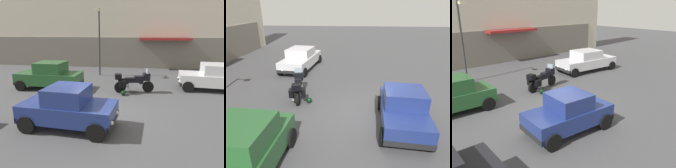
# 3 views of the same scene
# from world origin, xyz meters

# --- Properties ---
(ground_plane) EXTENTS (80.00, 80.00, 0.00)m
(ground_plane) POSITION_xyz_m (0.00, 0.00, 0.00)
(ground_plane) COLOR #424244
(motorcycle) EXTENTS (2.24, 0.98, 1.36)m
(motorcycle) POSITION_xyz_m (1.38, 3.22, 0.62)
(motorcycle) COLOR black
(motorcycle) RESTS_ON ground
(helmet) EXTENTS (0.28, 0.28, 0.28)m
(helmet) POSITION_xyz_m (0.87, 2.58, 0.14)
(helmet) COLOR black
(helmet) RESTS_ON ground
(car_hatchback_near) EXTENTS (3.92, 1.91, 1.64)m
(car_hatchback_near) POSITION_xyz_m (-3.65, 3.33, 0.81)
(car_hatchback_near) COLOR #235128
(car_hatchback_near) RESTS_ON ground
(car_sedan_far) EXTENTS (4.70, 2.34, 1.56)m
(car_sedan_far) POSITION_xyz_m (6.35, 4.35, 0.78)
(car_sedan_far) COLOR silver
(car_sedan_far) RESTS_ON ground
(car_compact_side) EXTENTS (3.57, 1.94, 1.56)m
(car_compact_side) POSITION_xyz_m (-0.78, -1.43, 0.77)
(car_compact_side) COLOR navy
(car_compact_side) RESTS_ON ground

